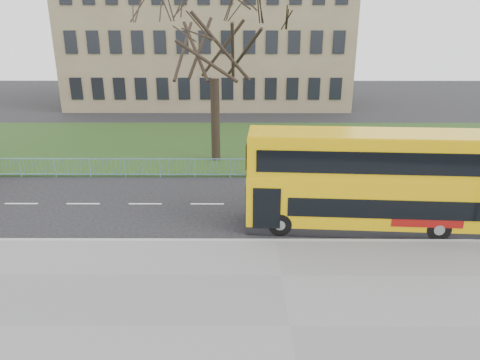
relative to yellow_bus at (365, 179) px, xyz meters
name	(u,v)px	position (x,y,z in m)	size (l,w,h in m)	color
ground	(273,226)	(-3.72, 0.05, -2.16)	(120.00, 120.00, 0.00)	black
pavement	(290,328)	(-3.72, -6.70, -2.10)	(80.00, 10.50, 0.12)	slate
kerb	(276,241)	(-3.72, -1.50, -2.09)	(80.00, 0.20, 0.14)	gray
grass_verge	(260,144)	(-3.72, 14.35, -2.12)	(80.00, 15.40, 0.08)	#223914
guard_railing	(265,168)	(-3.72, 6.65, -1.61)	(40.00, 0.12, 1.10)	#6EA6C5
bare_tree	(214,62)	(-6.72, 10.05, 4.01)	(8.53, 8.53, 12.19)	black
civic_building	(210,41)	(-8.72, 35.05, 4.84)	(30.00, 15.00, 14.00)	#7B6B4E
yellow_bus	(365,179)	(0.00, 0.00, 0.00)	(9.76, 2.93, 4.04)	#E9B409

